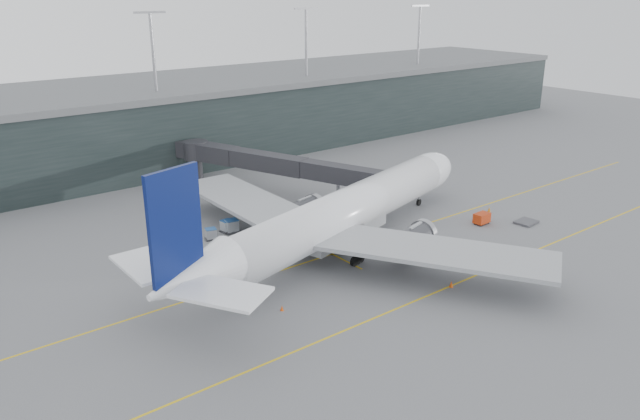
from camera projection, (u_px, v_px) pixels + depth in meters
ground at (284, 254)px, 82.80m from camera, size 320.00×320.00×0.00m
taxiline_a at (302, 264)px, 79.84m from camera, size 160.00×0.25×0.02m
taxiline_b at (389, 312)px, 67.99m from camera, size 160.00×0.25×0.02m
taxiline_lead_main at (238, 207)px, 100.52m from camera, size 0.25×60.00×0.02m
terminal at (115, 126)px, 123.19m from camera, size 240.00×36.00×29.00m
main_aircraft at (343, 213)px, 83.31m from camera, size 61.90×56.98×17.61m
jet_bridge at (271, 159)px, 107.70m from camera, size 20.07×45.28×7.20m
gse_cart at (482, 218)px, 93.03m from camera, size 2.53×1.68×1.67m
baggage_dolly at (526, 222)px, 93.51m from camera, size 3.46×2.87×0.32m
uld_a at (211, 234)px, 87.28m from camera, size 2.04×1.79×1.59m
uld_b at (227, 226)px, 90.05m from camera, size 2.03×1.68×1.72m
uld_c at (232, 226)px, 89.71m from camera, size 2.32×1.96×1.91m
cone_nose at (489, 209)px, 98.29m from camera, size 0.49×0.49×0.78m
cone_wing_stbd at (451, 284)px, 73.51m from camera, size 0.50×0.50×0.79m
cone_wing_port at (297, 218)px, 94.68m from camera, size 0.51×0.51×0.80m
cone_tail at (282, 308)px, 68.18m from camera, size 0.40×0.40×0.63m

